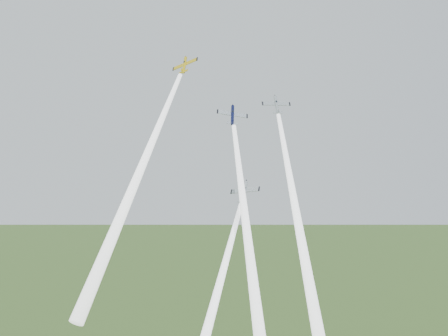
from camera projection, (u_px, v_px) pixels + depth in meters
plane_yellow at (184, 65)px, 127.63m from camera, size 6.67×7.49×7.60m
smoke_trail_yellow at (136, 181)px, 109.77m from camera, size 17.01×35.20×48.77m
plane_navy at (232, 115)px, 123.21m from camera, size 7.10×6.24×7.13m
smoke_trail_navy at (251, 264)px, 101.35m from camera, size 9.80×41.64×55.03m
plane_silver_right at (277, 105)px, 131.27m from camera, size 7.52×5.94×6.08m
smoke_trail_silver_right at (301, 239)px, 109.58m from camera, size 9.38×41.28×54.49m
plane_silver_low at (244, 192)px, 119.84m from camera, size 7.54×7.17×6.69m
smoke_trail_silver_low at (210, 319)px, 103.85m from camera, size 14.62×31.34×42.80m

